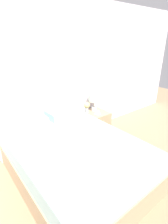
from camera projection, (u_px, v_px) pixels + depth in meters
The scene contains 7 objects.
ground_plane at pixel (43, 146), 3.36m from camera, with size 12.00×12.00×0.00m, color tan.
wall_back at pixel (35, 78), 2.91m from camera, with size 8.00×0.06×2.60m.
bed at pixel (71, 156), 2.53m from camera, with size 1.54×2.06×1.26m.
nightstand at pixel (95, 123), 3.70m from camera, with size 0.48×0.50×0.50m.
table_lamp at pixel (94, 99), 3.60m from camera, with size 0.23×0.23×0.36m.
flower_vase at pixel (87, 106), 3.52m from camera, with size 0.12×0.12×0.23m.
teacup at pixel (97, 113), 3.53m from camera, with size 0.13×0.13×0.06m.
Camera 1 is at (-1.15, -2.72, 1.88)m, focal length 28.00 mm.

